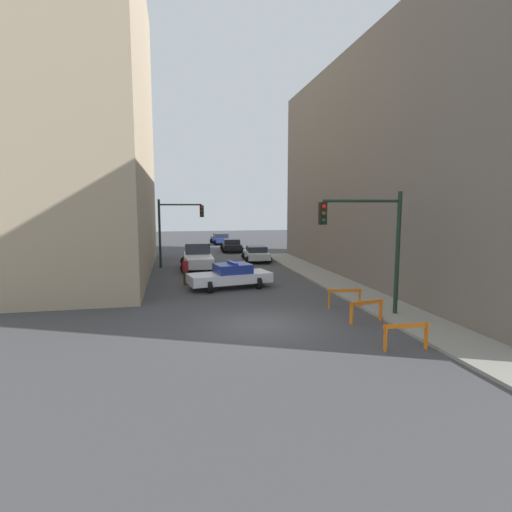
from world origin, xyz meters
name	(u,v)px	position (x,y,z in m)	size (l,w,h in m)	color
ground_plane	(262,325)	(0.00, 0.00, 0.00)	(120.00, 120.00, 0.00)	#424244
sidewalk_right	(403,315)	(6.20, 0.00, 0.06)	(2.40, 44.00, 0.12)	gray
building_corner_left	(35,118)	(-12.00, 14.00, 10.39)	(14.00, 20.00, 20.77)	tan
building_right	(439,167)	(13.40, 8.00, 7.18)	(12.00, 28.00, 14.35)	#6B6056
traffic_light_near	(373,235)	(4.73, 0.11, 3.53)	(3.64, 0.35, 5.20)	black
traffic_light_far	(174,223)	(-3.30, 15.96, 3.40)	(3.44, 0.35, 5.20)	black
police_car	(230,276)	(-0.24, 7.37, 0.72)	(4.97, 2.91, 1.52)	white
white_truck	(198,257)	(-1.63, 14.74, 0.91)	(2.72, 5.44, 1.90)	silver
parked_car_near	(256,253)	(3.52, 17.96, 0.67)	(2.45, 4.40, 1.31)	silver
parked_car_mid	(232,245)	(2.51, 25.61, 0.67)	(2.47, 4.42, 1.31)	black
parked_car_far	(221,239)	(2.34, 33.91, 0.67)	(2.46, 4.41, 1.31)	navy
pedestrian_crossing	(186,271)	(-2.74, 8.81, 0.86)	(0.39, 0.39, 1.66)	#382D23
barrier_front	(406,332)	(4.00, -3.72, 0.62)	(1.60, 0.24, 0.90)	orange
barrier_mid	(366,308)	(4.22, -0.53, 0.62)	(1.59, 0.41, 0.90)	orange
barrier_back	(344,295)	(4.29, 1.75, 0.62)	(1.59, 0.35, 0.90)	orange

